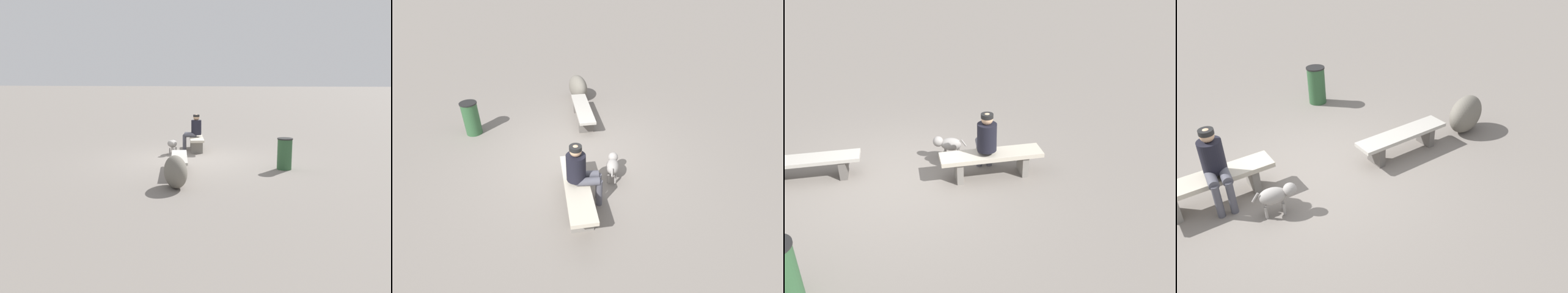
{
  "view_description": "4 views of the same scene",
  "coord_description": "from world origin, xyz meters",
  "views": [
    {
      "loc": [
        -11.97,
        -1.68,
        2.48
      ],
      "look_at": [
        -0.77,
        -0.22,
        0.53
      ],
      "focal_mm": 36.78,
      "sensor_mm": 36.0,
      "label": 1
    },
    {
      "loc": [
        5.53,
        0.27,
        3.87
      ],
      "look_at": [
        0.45,
        0.24,
        0.55
      ],
      "focal_mm": 26.88,
      "sensor_mm": 36.0,
      "label": 2
    },
    {
      "loc": [
        1.11,
        -6.14,
        3.79
      ],
      "look_at": [
        1.37,
        -0.04,
        0.66
      ],
      "focal_mm": 36.26,
      "sensor_mm": 36.0,
      "label": 3
    },
    {
      "loc": [
        1.45,
        5.28,
        3.83
      ],
      "look_at": [
        -0.8,
        0.7,
        0.71
      ],
      "focal_mm": 35.2,
      "sensor_mm": 36.0,
      "label": 4
    }
  ],
  "objects": [
    {
      "name": "bench_left",
      "position": [
        -1.7,
        0.09,
        0.31
      ],
      "size": [
        1.85,
        0.72,
        0.43
      ],
      "rotation": [
        0.0,
        0.0,
        0.17
      ],
      "color": "#605B56",
      "rests_on": "ground"
    },
    {
      "name": "ground",
      "position": [
        0.0,
        0.0,
        -0.03
      ],
      "size": [
        210.0,
        210.0,
        0.06
      ],
      "primitive_type": "cube",
      "color": "gray"
    },
    {
      "name": "bench_right",
      "position": [
        1.57,
        0.06,
        0.35
      ],
      "size": [
        1.89,
        0.75,
        0.48
      ],
      "rotation": [
        0.0,
        0.0,
        0.17
      ],
      "color": "gray",
      "rests_on": "ground"
    },
    {
      "name": "seated_person",
      "position": [
        1.48,
        0.13,
        0.73
      ],
      "size": [
        0.37,
        0.64,
        1.25
      ],
      "rotation": [
        0.0,
        0.0,
        0.06
      ],
      "color": "black",
      "rests_on": "ground"
    },
    {
      "name": "dog",
      "position": [
        0.77,
        0.75,
        0.33
      ],
      "size": [
        0.66,
        0.29,
        0.48
      ],
      "rotation": [
        0.0,
        0.0,
        3.04
      ],
      "color": "gray",
      "rests_on": "ground"
    },
    {
      "name": "boulder",
      "position": [
        -3.27,
        -0.09,
        0.37
      ],
      "size": [
        1.06,
        0.83,
        0.75
      ],
      "primitive_type": "ellipsoid",
      "rotation": [
        0.0,
        0.0,
        0.4
      ],
      "color": "#6B665B",
      "rests_on": "ground"
    },
    {
      "name": "trash_bin",
      "position": [
        -1.03,
        -2.71,
        0.43
      ],
      "size": [
        0.42,
        0.42,
        0.86
      ],
      "color": "#2D5633",
      "rests_on": "ground"
    }
  ]
}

